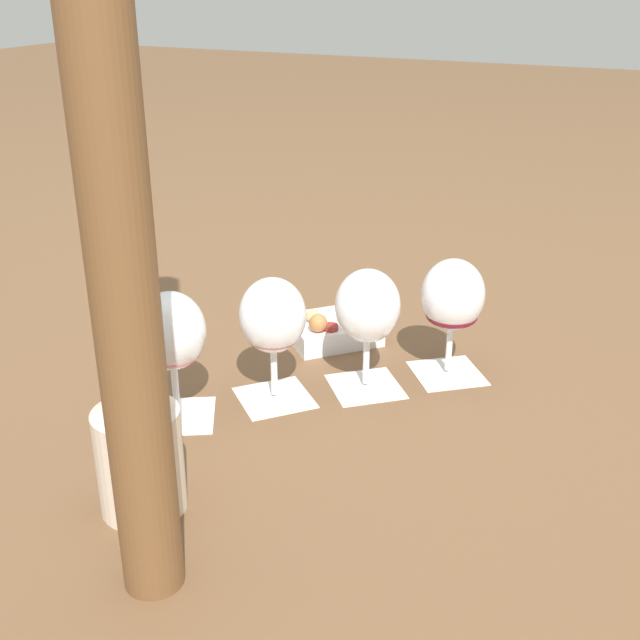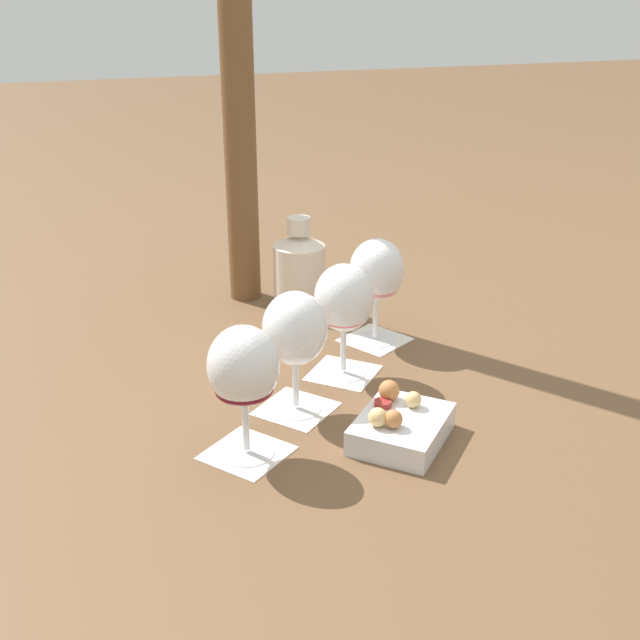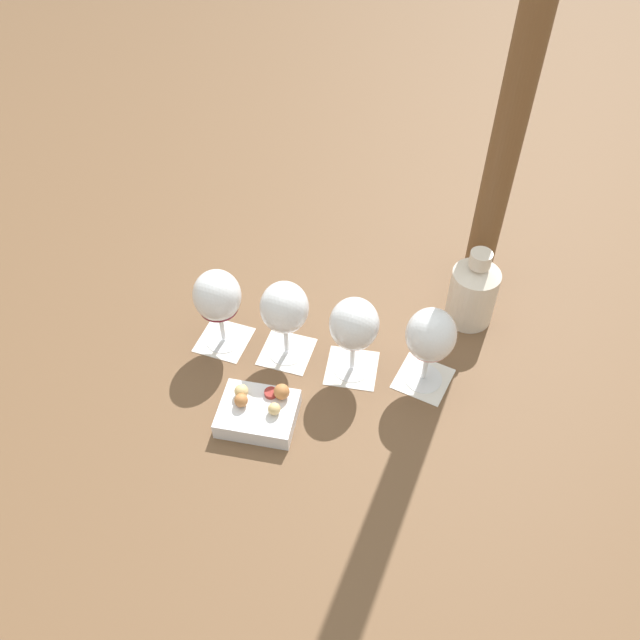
{
  "view_description": "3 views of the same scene",
  "coord_description": "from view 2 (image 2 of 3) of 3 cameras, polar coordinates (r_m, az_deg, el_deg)",
  "views": [
    {
      "loc": [
        -0.86,
        -0.41,
        0.54
      ],
      "look_at": [
        0.0,
        -0.0,
        0.11
      ],
      "focal_mm": 45.0,
      "sensor_mm": 36.0,
      "label": 1
    },
    {
      "loc": [
        0.97,
        -0.33,
        0.55
      ],
      "look_at": [
        0.0,
        -0.0,
        0.11
      ],
      "focal_mm": 45.0,
      "sensor_mm": 36.0,
      "label": 2
    },
    {
      "loc": [
        0.44,
        0.67,
        0.98
      ],
      "look_at": [
        0.0,
        -0.0,
        0.11
      ],
      "focal_mm": 38.0,
      "sensor_mm": 36.0,
      "label": 3
    }
  ],
  "objects": [
    {
      "name": "ceramic_vase",
      "position": [
        1.41,
        -1.47,
        3.58
      ],
      "size": [
        0.09,
        0.09,
        0.17
      ],
      "color": "beige",
      "rests_on": "ground_plane"
    },
    {
      "name": "tasting_card_2",
      "position": [
        1.11,
        -1.72,
        -6.31
      ],
      "size": [
        0.13,
        0.13,
        0.0
      ],
      "color": "silver",
      "rests_on": "ground_plane"
    },
    {
      "name": "wine_glass_1",
      "position": [
        1.15,
        1.71,
        1.21
      ],
      "size": [
        0.09,
        0.09,
        0.17
      ],
      "color": "white",
      "rests_on": "tasting_card_1"
    },
    {
      "name": "tasting_card_3",
      "position": [
        1.01,
        -5.22,
        -9.36
      ],
      "size": [
        0.13,
        0.13,
        0.0
      ],
      "color": "silver",
      "rests_on": "ground_plane"
    },
    {
      "name": "wine_glass_3",
      "position": [
        0.96,
        -5.46,
        -3.68
      ],
      "size": [
        0.09,
        0.09,
        0.17
      ],
      "color": "white",
      "rests_on": "tasting_card_3"
    },
    {
      "name": "wine_glass_0",
      "position": [
        1.27,
        4.05,
        3.23
      ],
      "size": [
        0.09,
        0.09,
        0.17
      ],
      "color": "white",
      "rests_on": "tasting_card_0"
    },
    {
      "name": "umbrella_pole",
      "position": [
        1.4,
        -6.0,
        19.1
      ],
      "size": [
        0.06,
        0.06,
        0.9
      ],
      "color": "brown",
      "rests_on": "ground_plane"
    },
    {
      "name": "snack_dish",
      "position": [
        1.03,
        5.73,
        -7.5
      ],
      "size": [
        0.17,
        0.17,
        0.06
      ],
      "color": "silver",
      "rests_on": "ground_plane"
    },
    {
      "name": "ground_plane",
      "position": [
        1.16,
        0.11,
        -4.91
      ],
      "size": [
        8.0,
        8.0,
        0.0
      ],
      "primitive_type": "plane",
      "color": "brown"
    },
    {
      "name": "tasting_card_1",
      "position": [
        1.2,
        1.65,
        -3.76
      ],
      "size": [
        0.13,
        0.13,
        0.0
      ],
      "color": "silver",
      "rests_on": "ground_plane"
    },
    {
      "name": "wine_glass_2",
      "position": [
        1.06,
        -1.79,
        -0.99
      ],
      "size": [
        0.09,
        0.09,
        0.17
      ],
      "color": "white",
      "rests_on": "tasting_card_2"
    },
    {
      "name": "tasting_card_0",
      "position": [
        1.31,
        3.91,
        -1.39
      ],
      "size": [
        0.13,
        0.13,
        0.0
      ],
      "color": "silver",
      "rests_on": "ground_plane"
    }
  ]
}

